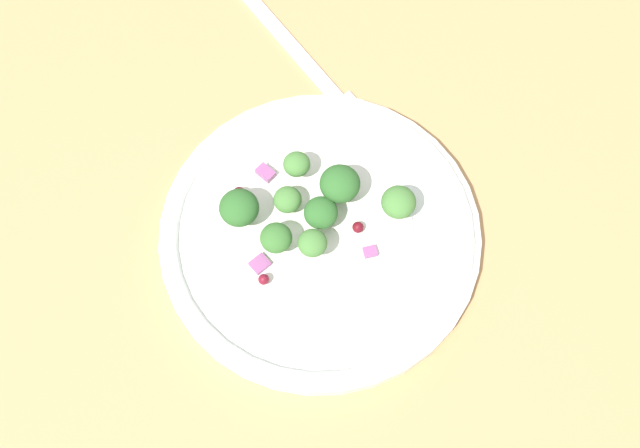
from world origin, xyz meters
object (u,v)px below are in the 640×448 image
broccoli_floret_0 (399,203)px  broccoli_floret_1 (287,200)px  fork (305,60)px  broccoli_floret_2 (297,165)px  plate (320,234)px

broccoli_floret_0 → broccoli_floret_1: 8.08cm
broccoli_floret_1 → fork: broccoli_floret_1 is taller
broccoli_floret_2 → broccoli_floret_0: bearing=94.3°
broccoli_floret_1 → broccoli_floret_2: broccoli_floret_2 is taller
broccoli_floret_0 → fork: 15.96cm
broccoli_floret_0 → broccoli_floret_2: size_ratio=1.27×
plate → broccoli_floret_1: (-0.72, -3.01, 1.67)cm
plate → fork: 15.79cm
broccoli_floret_0 → fork: (-9.56, -12.50, -2.66)cm
plate → broccoli_floret_2: size_ratio=11.58×
plate → fork: bearing=-149.0°
fork → broccoli_floret_1: bearing=21.8°
broccoli_floret_1 → broccoli_floret_2: size_ratio=1.03×
broccoli_floret_2 → fork: bearing=-156.0°
plate → broccoli_floret_2: bearing=-133.2°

